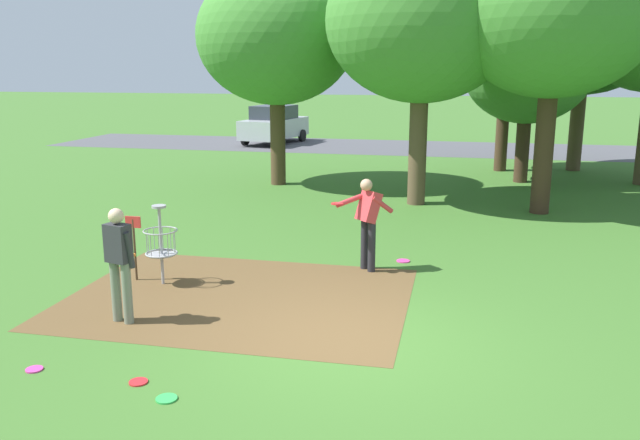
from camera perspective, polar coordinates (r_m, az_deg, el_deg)
ground_plane at (r=9.04m, az=2.47°, el=-10.66°), size 160.00×160.00×0.00m
dirt_tee_pad at (r=10.80m, az=-7.08°, el=-6.67°), size 5.47×4.13×0.01m
disc_golf_basket at (r=11.49m, az=-13.97°, el=-1.83°), size 0.98×0.58×1.39m
player_foreground_watching at (r=9.85m, az=-17.12°, el=-3.24°), size 0.49×0.44×1.71m
player_throwing at (r=11.87m, az=4.18°, el=0.17°), size 1.08×0.67×1.71m
frisbee_near_basket at (r=9.01m, az=-23.67°, el=-11.85°), size 0.21×0.21×0.02m
frisbee_by_tee at (r=8.28m, az=-15.57°, el=-13.46°), size 0.22×0.22×0.02m
frisbee_mid_grass at (r=7.83m, az=-13.25°, el=-14.94°), size 0.24×0.24×0.02m
frisbee_far_left at (r=12.72m, az=7.27°, el=-3.56°), size 0.26×0.26×0.02m
tree_near_left at (r=24.32m, az=16.07°, el=14.71°), size 3.89×3.89×6.19m
tree_near_right at (r=17.77m, az=8.90°, el=16.82°), size 5.00×5.00×6.97m
tree_mid_center at (r=20.69m, az=-3.83°, el=15.66°), size 4.88×4.88×6.64m
tree_mid_right at (r=25.27m, az=22.15°, el=15.26°), size 5.41×5.41×7.29m
tree_far_left at (r=22.02m, az=17.69°, el=12.39°), size 4.01×4.01×5.30m
tree_far_right at (r=17.40m, az=19.80°, el=16.75°), size 4.91×4.91×7.07m
parking_lot_strip at (r=30.76m, az=9.70°, el=6.21°), size 36.00×6.00×0.01m
parked_car_leftmost at (r=32.25m, az=-4.02°, el=8.32°), size 2.57×4.47×1.84m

